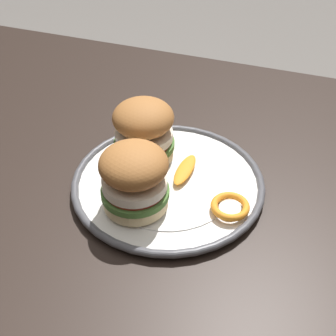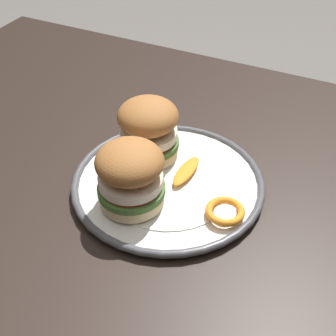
{
  "view_description": "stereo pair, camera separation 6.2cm",
  "coord_description": "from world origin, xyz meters",
  "px_view_note": "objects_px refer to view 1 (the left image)",
  "views": [
    {
      "loc": [
        0.11,
        -0.48,
        1.24
      ],
      "look_at": [
        -0.07,
        0.03,
        0.78
      ],
      "focal_mm": 49.43,
      "sensor_mm": 36.0,
      "label": 1
    },
    {
      "loc": [
        0.17,
        -0.45,
        1.24
      ],
      "look_at": [
        -0.07,
        0.03,
        0.78
      ],
      "focal_mm": 49.43,
      "sensor_mm": 36.0,
      "label": 2
    }
  ],
  "objects_px": {
    "dinner_plate": "(168,183)",
    "sandwich_half_right": "(144,130)",
    "dining_table": "(203,250)",
    "sandwich_half_left": "(134,177)"
  },
  "relations": [
    {
      "from": "dinner_plate",
      "to": "sandwich_half_right",
      "type": "relative_size",
      "value": 2.4
    },
    {
      "from": "dining_table",
      "to": "sandwich_half_left",
      "type": "distance_m",
      "value": 0.19
    },
    {
      "from": "dining_table",
      "to": "dinner_plate",
      "type": "xyz_separation_m",
      "value": [
        -0.07,
        0.03,
        0.1
      ]
    },
    {
      "from": "dinner_plate",
      "to": "sandwich_half_right",
      "type": "distance_m",
      "value": 0.09
    },
    {
      "from": "dinner_plate",
      "to": "sandwich_half_right",
      "type": "height_order",
      "value": "sandwich_half_right"
    },
    {
      "from": "dinner_plate",
      "to": "sandwich_half_left",
      "type": "height_order",
      "value": "sandwich_half_left"
    },
    {
      "from": "dining_table",
      "to": "sandwich_half_right",
      "type": "distance_m",
      "value": 0.22
    },
    {
      "from": "sandwich_half_left",
      "to": "sandwich_half_right",
      "type": "xyz_separation_m",
      "value": [
        -0.03,
        0.11,
        0.0
      ]
    },
    {
      "from": "dinner_plate",
      "to": "sandwich_half_right",
      "type": "xyz_separation_m",
      "value": [
        -0.06,
        0.04,
        0.06
      ]
    },
    {
      "from": "dining_table",
      "to": "dinner_plate",
      "type": "distance_m",
      "value": 0.12
    }
  ]
}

